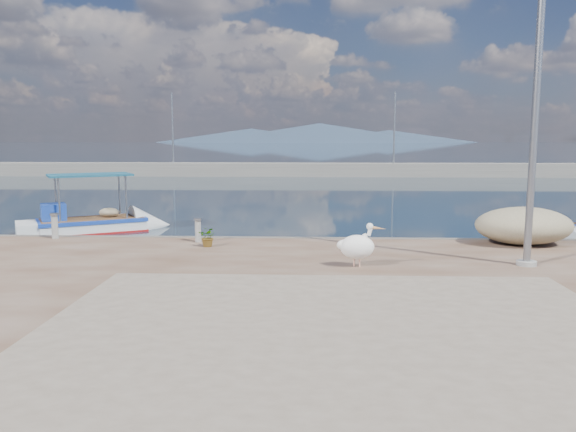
# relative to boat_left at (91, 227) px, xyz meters

# --- Properties ---
(ground) EXTENTS (1400.00, 1400.00, 0.00)m
(ground) POSITION_rel_boat_left_xyz_m (7.35, -8.75, -0.19)
(ground) COLOR #162635
(ground) RESTS_ON ground
(quay_patch) EXTENTS (9.00, 7.00, 0.01)m
(quay_patch) POSITION_rel_boat_left_xyz_m (8.35, -11.75, 0.31)
(quay_patch) COLOR gray
(quay_patch) RESTS_ON quay
(breakwater) EXTENTS (120.00, 2.20, 7.50)m
(breakwater) POSITION_rel_boat_left_xyz_m (7.34, 31.25, 0.41)
(breakwater) COLOR gray
(breakwater) RESTS_ON ground
(mountains) EXTENTS (370.00, 280.00, 22.00)m
(mountains) POSITION_rel_boat_left_xyz_m (11.74, 641.25, 9.32)
(mountains) COLOR #28384C
(mountains) RESTS_ON ground
(boat_left) EXTENTS (5.25, 3.97, 2.45)m
(boat_left) POSITION_rel_boat_left_xyz_m (0.00, 0.00, 0.00)
(boat_left) COLOR white
(boat_left) RESTS_ON ground
(pelican) EXTENTS (1.04, 0.56, 1.00)m
(pelican) POSITION_rel_boat_left_xyz_m (9.00, -7.41, 0.78)
(pelican) COLOR tan
(pelican) RESTS_ON quay
(lamp_post) EXTENTS (0.44, 0.96, 7.00)m
(lamp_post) POSITION_rel_boat_left_xyz_m (12.83, -7.06, 3.61)
(lamp_post) COLOR gray
(lamp_post) RESTS_ON quay
(bollard_near) EXTENTS (0.22, 0.22, 0.66)m
(bollard_near) POSITION_rel_boat_left_xyz_m (4.83, -4.51, 0.67)
(bollard_near) COLOR gray
(bollard_near) RESTS_ON quay
(bollard_far) EXTENTS (0.24, 0.24, 0.73)m
(bollard_far) POSITION_rel_boat_left_xyz_m (0.63, -4.15, 0.71)
(bollard_far) COLOR gray
(bollard_far) RESTS_ON quay
(potted_plant) EXTENTS (0.55, 0.51, 0.53)m
(potted_plant) POSITION_rel_boat_left_xyz_m (5.24, -5.18, 0.57)
(potted_plant) COLOR #33722D
(potted_plant) RESTS_ON quay
(net_pile_c) EXTENTS (2.58, 1.84, 1.01)m
(net_pile_c) POSITION_rel_boat_left_xyz_m (13.71, -4.47, 0.82)
(net_pile_c) COLOR #BAB08A
(net_pile_c) RESTS_ON quay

